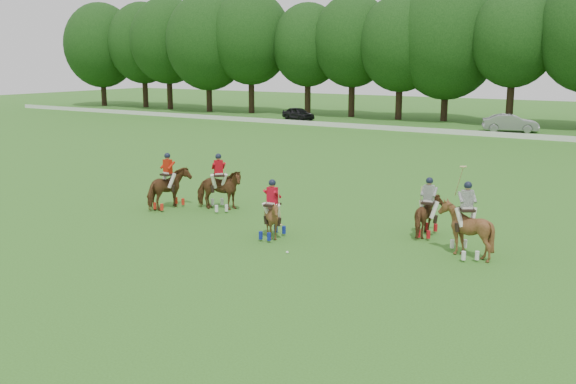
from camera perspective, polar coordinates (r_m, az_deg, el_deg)
The scene contains 11 objects.
ground at distance 22.67m, azimuth -9.94°, elevation -4.77°, with size 180.00×180.00×0.00m, color #32631C.
tree_line at distance 65.77m, azimuth 19.75°, elevation 12.71°, with size 117.98×14.32×14.75m.
boundary_rail at distance 56.39m, azimuth 16.71°, elevation 5.00°, with size 120.00×0.10×0.44m, color white.
car_left at distance 68.58m, azimuth 0.92°, elevation 6.99°, with size 1.58×3.93×1.34m, color black.
car_mid at distance 60.35m, azimuth 19.16°, elevation 5.81°, with size 1.67×4.78×1.58m, color gray.
polo_red_a at distance 28.13m, azimuth -10.58°, elevation 0.32°, with size 1.30×2.11×2.44m.
polo_red_b at distance 27.56m, azimuth -6.15°, elevation 0.21°, with size 2.29×2.29×2.45m.
polo_red_c at distance 23.10m, azimuth -1.40°, elevation -2.31°, with size 1.22×1.36×2.17m.
polo_stripe_a at distance 23.92m, azimuth 12.33°, elevation -2.06°, with size 1.11×1.81×2.19m.
polo_stripe_b at distance 21.80m, azimuth 15.50°, elevation -3.17°, with size 2.13×2.18×3.04m.
polo_ball at distance 21.50m, azimuth -0.06°, elevation -5.38°, with size 0.09×0.09×0.09m, color white.
Camera 1 is at (14.60, -16.12, 6.39)m, focal length 40.00 mm.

